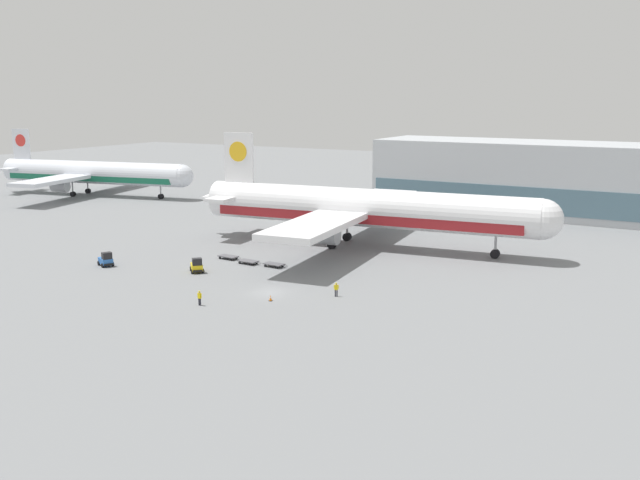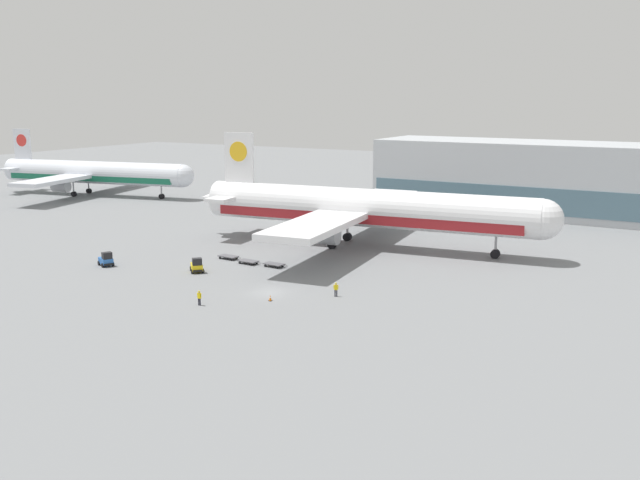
{
  "view_description": "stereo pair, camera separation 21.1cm",
  "coord_description": "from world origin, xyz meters",
  "views": [
    {
      "loc": [
        45.42,
        -67.85,
        23.04
      ],
      "look_at": [
        -0.44,
        12.94,
        4.0
      ],
      "focal_mm": 40.0,
      "sensor_mm": 36.0,
      "label": 1
    },
    {
      "loc": [
        45.6,
        -67.75,
        23.04
      ],
      "look_at": [
        -0.44,
        12.94,
        4.0
      ],
      "focal_mm": 40.0,
      "sensor_mm": 36.0,
      "label": 2
    }
  ],
  "objects": [
    {
      "name": "baggage_dolly_lead",
      "position": [
        -14.75,
        11.67,
        0.39
      ],
      "size": [
        3.74,
        1.68,
        0.48
      ],
      "rotation": [
        0.0,
        0.0,
        -0.07
      ],
      "color": "#56565B",
      "rests_on": "ground_plane"
    },
    {
      "name": "terminal_building",
      "position": [
        27.75,
        73.31,
        6.99
      ],
      "size": [
        90.0,
        18.2,
        14.0
      ],
      "color": "#B2B7BC",
      "rests_on": "ground_plane"
    },
    {
      "name": "airplane_main",
      "position": [
        -2.26,
        28.66,
        5.84
      ],
      "size": [
        57.99,
        48.6,
        17.0
      ],
      "rotation": [
        0.0,
        0.0,
        0.11
      ],
      "color": "white",
      "rests_on": "ground_plane"
    },
    {
      "name": "traffic_cone_near",
      "position": [
        2.07,
        -2.88,
        0.33
      ],
      "size": [
        0.4,
        0.4,
        0.68
      ],
      "color": "black",
      "rests_on": "ground_plane"
    },
    {
      "name": "baggage_dolly_second",
      "position": [
        -10.57,
        10.64,
        0.39
      ],
      "size": [
        3.74,
        1.68,
        0.48
      ],
      "rotation": [
        0.0,
        0.0,
        -0.07
      ],
      "color": "#56565B",
      "rests_on": "ground_plane"
    },
    {
      "name": "baggage_dolly_third",
      "position": [
        -6.49,
        10.92,
        0.39
      ],
      "size": [
        3.74,
        1.68,
        0.48
      ],
      "rotation": [
        0.0,
        0.0,
        -0.07
      ],
      "color": "#56565B",
      "rests_on": "ground_plane"
    },
    {
      "name": "ground_plane",
      "position": [
        0.0,
        0.0,
        0.0
      ],
      "size": [
        400.0,
        400.0,
        0.0
      ],
      "primitive_type": "plane",
      "color": "slate"
    },
    {
      "name": "ground_crew_near",
      "position": [
        7.7,
        2.39,
        0.97
      ],
      "size": [
        0.51,
        0.37,
        1.67
      ],
      "rotation": [
        0.0,
        0.0,
        0.51
      ],
      "color": "black",
      "rests_on": "ground_plane"
    },
    {
      "name": "ground_crew_far",
      "position": [
        -3.78,
        -8.28,
        1.0
      ],
      "size": [
        0.57,
        0.23,
        1.71
      ],
      "rotation": [
        0.0,
        0.0,
        3.11
      ],
      "color": "black",
      "rests_on": "ground_plane"
    },
    {
      "name": "baggage_tug_mid",
      "position": [
        -26.75,
        0.02,
        0.88
      ],
      "size": [
        2.81,
        2.44,
        2.0
      ],
      "rotation": [
        0.0,
        0.0,
        -0.45
      ],
      "color": "#2D66B7",
      "rests_on": "ground_plane"
    },
    {
      "name": "airplane_distant",
      "position": [
        -81.58,
        48.47,
        5.17
      ],
      "size": [
        50.85,
        43.05,
        15.05
      ],
      "rotation": [
        0.0,
        0.0,
        0.2
      ],
      "color": "silver",
      "rests_on": "ground_plane"
    },
    {
      "name": "baggage_tug_foreground",
      "position": [
        -13.72,
        3.41,
        0.88
      ],
      "size": [
        2.74,
        2.73,
        2.0
      ],
      "rotation": [
        0.0,
        0.0,
        -0.78
      ],
      "color": "yellow",
      "rests_on": "ground_plane"
    }
  ]
}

